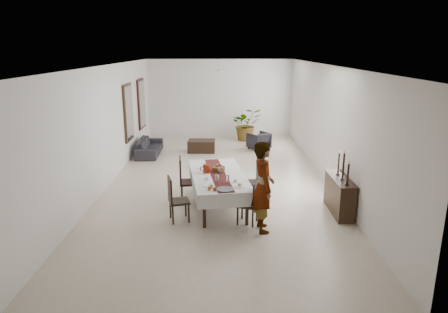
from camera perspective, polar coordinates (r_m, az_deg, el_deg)
floor at (r=11.32m, az=-0.83°, el=-3.49°), size 6.00×12.00×0.00m
ceiling at (r=10.72m, az=-0.90°, el=12.92°), size 6.00×12.00×0.02m
wall_back at (r=16.84m, az=-0.55°, el=8.31°), size 6.00×0.02×3.20m
wall_front at (r=5.14m, az=-1.86°, el=-8.13°), size 6.00×0.02×3.20m
wall_left at (r=11.36m, az=-16.22°, el=4.31°), size 0.02×12.00×3.20m
wall_right at (r=11.27m, az=14.62°, el=4.35°), size 0.02×12.00×3.20m
dining_table_top at (r=9.36m, az=-0.86°, el=-2.75°), size 1.39×2.60×0.05m
table_leg_fl at (r=8.35m, az=-2.83°, el=-7.88°), size 0.08×0.08×0.72m
table_leg_fr at (r=8.48m, az=3.31°, el=-7.51°), size 0.08×0.08×0.72m
table_leg_bl at (r=10.54m, az=-4.17°, el=-2.91°), size 0.08×0.08×0.72m
table_leg_br at (r=10.64m, az=0.69°, el=-2.68°), size 0.08×0.08×0.72m
tablecloth_top at (r=9.35m, az=-0.86°, el=-2.57°), size 1.60×2.81×0.01m
tablecloth_drape_left at (r=9.34m, az=-4.52°, el=-3.61°), size 0.42×2.62×0.31m
tablecloth_drape_right at (r=9.49m, az=2.75°, el=-3.26°), size 0.42×2.62×0.31m
tablecloth_drape_near at (r=8.17m, az=0.43°, el=-6.38°), size 1.20×0.20×0.31m
tablecloth_drape_far at (r=10.64m, az=-1.84°, el=-1.18°), size 1.20×0.20×0.31m
table_runner at (r=9.35m, az=-0.86°, el=-2.53°), size 0.75×2.59×0.00m
red_pitcher at (r=9.43m, az=-2.54°, el=-1.73°), size 0.18×0.18×0.21m
pitcher_handle at (r=9.42m, az=-3.07°, el=-1.75°), size 0.13×0.04×0.12m
wine_glass_near at (r=8.71m, az=0.55°, el=-3.28°), size 0.07×0.07×0.17m
wine_glass_mid at (r=8.77m, az=-1.02°, el=-3.14°), size 0.07×0.07×0.17m
wine_glass_far at (r=9.37m, az=-0.60°, el=-1.92°), size 0.07×0.07×0.17m
teacup_right at (r=8.80m, az=1.69°, el=-3.47°), size 0.09×0.09×0.06m
saucer_right at (r=8.81m, az=1.68°, el=-3.62°), size 0.15×0.15×0.01m
teacup_left at (r=8.96m, az=-2.50°, el=-3.14°), size 0.09×0.09×0.06m
saucer_left at (r=8.97m, az=-2.50°, el=-3.28°), size 0.15×0.15×0.01m
plate_near_right at (r=8.53m, az=2.26°, el=-4.26°), size 0.25×0.25×0.02m
bread_near_right at (r=8.52m, az=2.27°, el=-4.08°), size 0.09×0.09×0.09m
plate_near_left at (r=8.58m, az=-2.19°, el=-4.14°), size 0.25×0.25×0.02m
plate_far_left at (r=9.84m, az=-3.21°, el=-1.59°), size 0.25×0.25×0.02m
serving_tray at (r=8.33m, az=0.17°, el=-4.72°), size 0.37×0.37×0.02m
jam_jar_a at (r=8.26m, az=-1.35°, el=-4.68°), size 0.07×0.07×0.08m
jam_jar_b at (r=8.31m, az=-2.11°, el=-4.58°), size 0.07×0.07×0.08m
jam_jar_c at (r=8.41m, az=-1.85°, el=-4.32°), size 0.07×0.07×0.08m
fruit_basket at (r=9.58m, az=-0.77°, el=-1.77°), size 0.31×0.31×0.10m
fruit_red at (r=9.58m, az=-0.61°, el=-1.28°), size 0.09×0.09×0.09m
fruit_green at (r=9.58m, az=-1.04°, el=-1.28°), size 0.08×0.08×0.08m
chair_right_near_seat at (r=8.54m, az=3.37°, el=-6.89°), size 0.51×0.51×0.05m
chair_right_near_leg_fl at (r=8.44m, az=4.12°, el=-8.83°), size 0.05×0.05×0.40m
chair_right_near_leg_fr at (r=8.74m, az=4.70°, el=-7.98°), size 0.05×0.05×0.40m
chair_right_near_leg_bl at (r=8.53m, az=1.96°, el=-8.54°), size 0.05×0.05×0.40m
chair_right_near_leg_br at (r=8.82m, az=2.60°, el=-7.72°), size 0.05×0.05×0.40m
chair_right_near_back at (r=8.40m, az=4.60°, el=-5.30°), size 0.17×0.39×0.51m
chair_right_far_seat at (r=9.86m, az=3.79°, el=-3.75°), size 0.45×0.45×0.05m
chair_right_far_leg_fl at (r=9.80m, az=4.90°, el=-5.30°), size 0.05×0.05×0.41m
chair_right_far_leg_fr at (r=10.12m, az=4.57°, el=-4.63°), size 0.05×0.05×0.41m
chair_right_far_leg_bl at (r=9.75m, az=2.93°, el=-5.38°), size 0.05×0.05×0.41m
chair_right_far_leg_br at (r=10.07m, az=2.66°, el=-4.70°), size 0.05×0.05×0.41m
chair_right_far_back at (r=9.80m, az=4.91°, el=-2.15°), size 0.07×0.42×0.53m
chair_left_near_seat at (r=8.71m, az=-6.42°, el=-6.38°), size 0.52×0.52×0.05m
chair_left_near_leg_fl at (r=8.94m, az=-7.67°, el=-7.47°), size 0.05×0.05×0.42m
chair_left_near_leg_fr at (r=8.62m, az=-7.31°, el=-8.33°), size 0.05×0.05×0.42m
chair_left_near_leg_bl at (r=8.99m, az=-5.48°, el=-7.27°), size 0.05×0.05×0.42m
chair_left_near_leg_br at (r=8.67m, az=-5.05°, el=-8.11°), size 0.05×0.05×0.42m
chair_left_near_back at (r=8.59m, az=-7.74°, el=-4.72°), size 0.15×0.41×0.53m
chair_left_far_seat at (r=9.71m, az=-4.95°, el=-3.70°), size 0.52×0.52×0.05m
chair_left_far_leg_fl at (r=9.98m, az=-6.06°, el=-4.79°), size 0.05×0.05×0.47m
chair_left_far_leg_fr at (r=9.62m, az=-6.02°, el=-5.57°), size 0.05×0.05×0.47m
chair_left_far_leg_bl at (r=9.99m, az=-3.84°, el=-4.72°), size 0.05×0.05×0.47m
chair_left_far_leg_br at (r=9.63m, az=-3.72°, el=-5.50°), size 0.05×0.05×0.47m
chair_left_far_back at (r=9.61m, az=-6.27°, el=-1.93°), size 0.10×0.47×0.60m
woman at (r=8.08m, az=5.61°, el=-4.36°), size 0.53×0.73×1.87m
sideboard_body at (r=9.46m, az=16.13°, el=-5.40°), size 0.35×1.33×0.80m
sideboard_top at (r=9.32m, az=16.32°, el=-3.03°), size 0.39×1.38×0.03m
candlestick_near_base at (r=8.87m, az=17.18°, el=-3.85°), size 0.09×0.09×0.03m
candlestick_near_shaft at (r=8.80m, az=17.30°, el=-2.40°), size 0.04×0.04×0.44m
candlestick_near_candle at (r=8.73m, az=17.43°, el=-0.80°), size 0.03×0.03×0.07m
candlestick_mid_base at (r=9.20m, az=16.55°, el=-3.13°), size 0.09×0.09×0.03m
candlestick_mid_shaft at (r=9.11m, az=16.70°, el=-1.33°), size 0.04×0.04×0.58m
candlestick_mid_candle at (r=9.02m, az=16.85°, el=0.64°), size 0.03×0.03×0.07m
candlestick_far_base at (r=9.52m, az=15.97°, el=-2.46°), size 0.09×0.09×0.03m
candlestick_far_shaft at (r=9.45m, az=16.08°, el=-0.98°), size 0.04×0.04×0.49m
candlestick_far_candle at (r=9.38m, az=16.20°, el=0.66°), size 0.03×0.03×0.07m
sofa at (r=14.29m, az=-10.62°, el=1.38°), size 0.76×1.88×0.55m
armchair at (r=14.80m, az=4.98°, el=2.25°), size 0.96×0.97×0.64m
coffee_table at (r=14.43m, az=-3.24°, el=1.51°), size 0.97×0.65×0.43m
potted_plant at (r=16.19m, az=3.19°, el=4.64°), size 1.38×1.26×1.32m
mirror_frame_near at (r=13.44m, az=-13.51°, el=6.12°), size 0.06×1.05×1.85m
mirror_glass_near at (r=13.44m, az=-13.36°, el=6.13°), size 0.01×0.90×1.70m
mirror_frame_far at (r=15.47m, az=-11.74°, el=7.38°), size 0.06×1.05×1.85m
mirror_glass_far at (r=15.46m, az=-11.61°, el=7.38°), size 0.01×0.90×1.70m
fan_rod at (r=13.73m, az=-0.70°, el=13.02°), size 0.04×0.04×0.20m
fan_hub at (r=13.74m, az=-0.69°, el=12.18°), size 0.16×0.16×0.08m
fan_blade_n at (r=14.08m, az=-0.67°, el=12.26°), size 0.10×0.55×0.01m
fan_blade_s at (r=13.39m, az=-0.71°, el=12.10°), size 0.10×0.55×0.01m
fan_blade_e at (r=13.74m, az=0.80°, el=12.18°), size 0.55×0.10×0.01m
fan_blade_w at (r=13.74m, az=-2.19°, el=12.17°), size 0.55×0.10×0.01m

